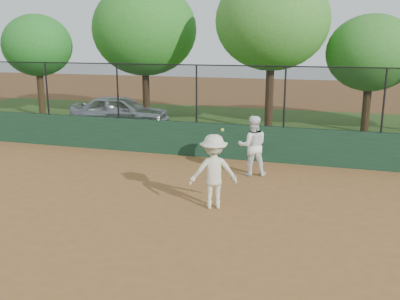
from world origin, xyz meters
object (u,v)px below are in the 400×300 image
(tree_2, at_px, (272,21))
(tree_3, at_px, (371,53))
(player_second, at_px, (252,146))
(player_main, at_px, (213,171))
(tree_1, at_px, (144,30))
(tree_0, at_px, (37,46))
(parked_car, at_px, (120,112))

(tree_2, bearing_deg, tree_3, 12.26)
(player_second, height_order, player_main, player_main)
(player_second, bearing_deg, tree_1, -67.04)
(tree_2, bearing_deg, tree_0, 178.34)
(tree_0, relative_size, tree_1, 0.78)
(tree_3, bearing_deg, player_second, -114.29)
(tree_1, height_order, tree_3, tree_1)
(tree_1, xyz_separation_m, tree_2, (6.57, -1.29, 0.29))
(tree_1, distance_m, tree_2, 6.70)
(player_main, height_order, tree_1, tree_1)
(player_second, bearing_deg, tree_0, -47.60)
(parked_car, relative_size, tree_0, 0.85)
(tree_2, bearing_deg, player_second, -85.32)
(parked_car, bearing_deg, tree_0, 61.79)
(parked_car, relative_size, player_main, 2.21)
(tree_0, bearing_deg, tree_3, 1.92)
(parked_car, relative_size, tree_1, 0.67)
(tree_3, bearing_deg, tree_0, -178.08)
(tree_2, relative_size, tree_3, 1.36)
(player_second, bearing_deg, tree_3, -131.94)
(tree_0, xyz_separation_m, tree_1, (5.70, 0.93, 0.79))
(parked_car, height_order, tree_1, tree_1)
(parked_car, xyz_separation_m, player_second, (7.27, -5.63, 0.14))
(player_main, bearing_deg, tree_0, 140.23)
(player_main, bearing_deg, parked_car, 128.66)
(parked_car, distance_m, tree_0, 6.55)
(tree_2, height_order, tree_3, tree_2)
(tree_2, bearing_deg, player_main, -88.96)
(player_second, xyz_separation_m, tree_3, (3.59, 7.95, 2.55))
(parked_car, relative_size, tree_3, 0.89)
(player_main, relative_size, tree_1, 0.30)
(player_main, distance_m, tree_2, 10.74)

